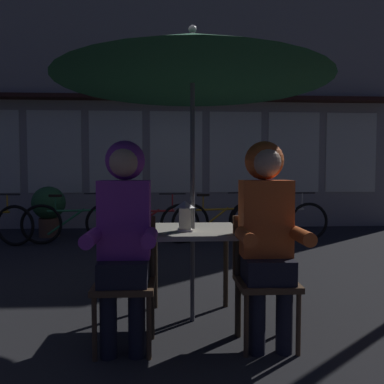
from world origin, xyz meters
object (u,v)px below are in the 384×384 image
at_px(cafe_table, 193,241).
at_px(chair_right, 264,271).
at_px(lantern, 185,215).
at_px(potted_plant, 49,207).
at_px(bicycle_second, 74,222).
at_px(chair_left, 126,273).
at_px(bicycle_third, 149,223).
at_px(bicycle_fifth, 279,221).
at_px(bicycle_fourth, 219,221).
at_px(person_right_hooded, 266,222).
at_px(person_left_hooded, 124,223).
at_px(patio_umbrella, 193,58).

distance_m(cafe_table, chair_right, 0.62).
relative_size(lantern, potted_plant, 0.25).
bearing_deg(cafe_table, lantern, -118.56).
xyz_separation_m(bicycle_second, potted_plant, (-0.62, 0.69, 0.20)).
xyz_separation_m(chair_left, bicycle_third, (-0.06, 3.62, -0.14)).
distance_m(cafe_table, bicycle_fifth, 3.84).
distance_m(bicycle_second, potted_plant, 0.95).
bearing_deg(chair_right, bicycle_fourth, 87.53).
bearing_deg(person_right_hooded, chair_left, 176.61).
xyz_separation_m(lantern, person_right_hooded, (0.54, -0.31, -0.01)).
bearing_deg(person_left_hooded, potted_plant, 113.01).
xyz_separation_m(patio_umbrella, person_left_hooded, (-0.48, -0.43, -1.21)).
distance_m(chair_left, bicycle_third, 3.63).
relative_size(person_right_hooded, bicycle_third, 0.83).
distance_m(person_right_hooded, potted_plant, 5.37).
xyz_separation_m(patio_umbrella, lantern, (-0.06, -0.12, -1.20)).
bearing_deg(lantern, potted_plant, 119.00).
distance_m(cafe_table, person_left_hooded, 0.67).
height_order(chair_left, person_left_hooded, person_left_hooded).
distance_m(patio_umbrella, lantern, 1.20).
bearing_deg(bicycle_third, person_right_hooded, -74.57).
xyz_separation_m(person_left_hooded, potted_plant, (-1.92, 4.52, -0.30)).
height_order(bicycle_third, bicycle_fifth, same).
bearing_deg(chair_right, patio_umbrella, 142.45).
height_order(patio_umbrella, bicycle_third, patio_umbrella).
height_order(chair_left, bicycle_fourth, chair_left).
bearing_deg(lantern, chair_right, -24.72).
distance_m(chair_left, chair_right, 0.96).
distance_m(bicycle_second, bicycle_fourth, 2.43).
xyz_separation_m(lantern, bicycle_fourth, (0.71, 3.61, -0.51)).
distance_m(person_left_hooded, bicycle_fifth, 4.46).
relative_size(bicycle_third, bicycle_fourth, 1.02).
xyz_separation_m(bicycle_fifth, potted_plant, (-4.09, 0.66, 0.20)).
distance_m(cafe_table, potted_plant, 4.75).
xyz_separation_m(person_right_hooded, potted_plant, (-2.88, 4.52, -0.30)).
bearing_deg(bicycle_fourth, chair_right, -92.47).
relative_size(bicycle_second, bicycle_fifth, 0.99).
height_order(patio_umbrella, bicycle_fourth, patio_umbrella).
bearing_deg(lantern, chair_left, -148.91).
bearing_deg(potted_plant, cafe_table, -59.63).
xyz_separation_m(cafe_table, chair_right, (0.48, -0.37, -0.15)).
height_order(person_right_hooded, bicycle_fourth, person_right_hooded).
relative_size(lantern, person_left_hooded, 0.17).
height_order(bicycle_second, bicycle_fifth, same).
bearing_deg(potted_plant, lantern, -61.00).
bearing_deg(patio_umbrella, person_right_hooded, -41.57).
xyz_separation_m(cafe_table, bicycle_fourth, (0.65, 3.49, -0.29)).
relative_size(patio_umbrella, lantern, 10.00).
bearing_deg(chair_right, potted_plant, 122.82).
relative_size(chair_right, bicycle_fifth, 0.52).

